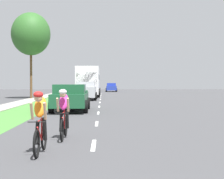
{
  "coord_description": "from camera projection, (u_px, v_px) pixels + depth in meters",
  "views": [
    {
      "loc": [
        0.27,
        -1.25,
        1.82
      ],
      "look_at": [
        0.77,
        18.02,
        1.37
      ],
      "focal_mm": 56.33,
      "sensor_mm": 36.0,
      "label": 1
    }
  ],
  "objects": [
    {
      "name": "lane_markings_center",
      "position": [
        99.0,
        107.0,
        25.27
      ],
      "size": [
        0.12,
        52.71,
        0.01
      ],
      "color": "white",
      "rests_on": "ground_plane"
    },
    {
      "name": "sedan_blue",
      "position": [
        111.0,
        87.0,
        62.38
      ],
      "size": [
        1.98,
        4.3,
        1.52
      ],
      "color": "#23389E",
      "rests_on": "ground_plane"
    },
    {
      "name": "street_tree_far",
      "position": [
        31.0,
        34.0,
        36.46
      ],
      "size": [
        4.03,
        4.03,
        8.97
      ],
      "color": "brown",
      "rests_on": "ground_plane"
    },
    {
      "name": "bus_white",
      "position": [
        89.0,
        80.0,
        43.15
      ],
      "size": [
        2.78,
        11.6,
        3.48
      ],
      "color": "silver",
      "rests_on": "ground_plane"
    },
    {
      "name": "ground_plane",
      "position": [
        99.0,
        111.0,
        21.28
      ],
      "size": [
        120.0,
        120.0,
        0.0
      ],
      "primitive_type": "plane",
      "color": "#424244"
    },
    {
      "name": "cyclist_trailing",
      "position": [
        64.0,
        113.0,
        11.04
      ],
      "size": [
        0.42,
        1.72,
        1.58
      ],
      "color": "black",
      "rests_on": "ground_plane"
    },
    {
      "name": "pickup_dark_green",
      "position": [
        71.0,
        98.0,
        21.4
      ],
      "size": [
        2.22,
        5.1,
        1.64
      ],
      "color": "#194C2D",
      "rests_on": "ground_plane"
    },
    {
      "name": "suv_silver",
      "position": [
        86.0,
        90.0,
        34.49
      ],
      "size": [
        2.15,
        4.7,
        1.79
      ],
      "color": "#A5A8AD",
      "rests_on": "ground_plane"
    },
    {
      "name": "grass_verge",
      "position": [
        23.0,
        111.0,
        21.16
      ],
      "size": [
        2.58,
        70.0,
        0.01
      ],
      "primitive_type": "cube",
      "color": "#478438",
      "rests_on": "ground_plane"
    },
    {
      "name": "cyclist_lead",
      "position": [
        40.0,
        122.0,
        8.77
      ],
      "size": [
        0.42,
        1.72,
        1.58
      ],
      "color": "black",
      "rests_on": "ground_plane"
    }
  ]
}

